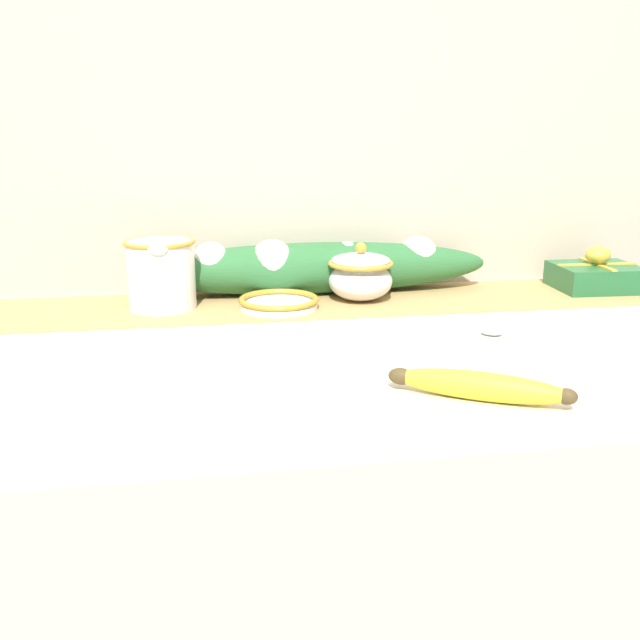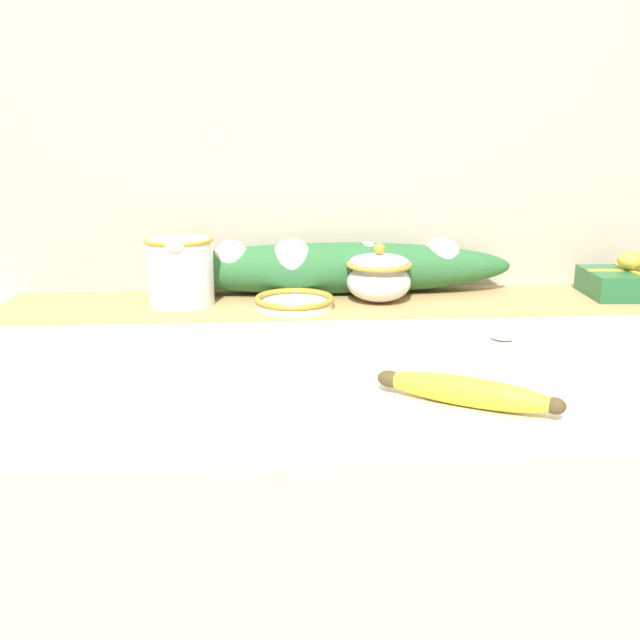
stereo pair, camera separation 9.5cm
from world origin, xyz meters
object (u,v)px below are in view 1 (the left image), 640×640
small_dish (279,302)px  spoon (477,331)px  gift_box (596,275)px  sugar_bowl (361,275)px  cream_pitcher (161,272)px  banana (479,386)px

small_dish → spoon: size_ratio=0.76×
small_dish → gift_box: bearing=4.4°
small_dish → sugar_bowl: bearing=13.6°
gift_box → small_dish: bearing=-175.6°
small_dish → spoon: small_dish is taller
cream_pitcher → small_dish: size_ratio=1.02×
cream_pitcher → spoon: (0.47, -0.23, -0.06)m
banana → sugar_bowl: bearing=93.5°
banana → cream_pitcher: bearing=127.7°
cream_pitcher → sugar_bowl: cream_pitcher is taller
sugar_bowl → small_dish: (-0.15, -0.04, -0.03)m
small_dish → banana: banana is taller
sugar_bowl → spoon: 0.27m
spoon → gift_box: size_ratio=1.14×
cream_pitcher → small_dish: bearing=-10.9°
cream_pitcher → gift_box: size_ratio=0.89×
cream_pitcher → sugar_bowl: (0.34, -0.00, -0.02)m
small_dish → gift_box: gift_box is taller
banana → small_dish: bearing=111.9°
sugar_bowl → banana: size_ratio=0.59×
cream_pitcher → gift_box: 0.80m
sugar_bowl → spoon: bearing=-60.9°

